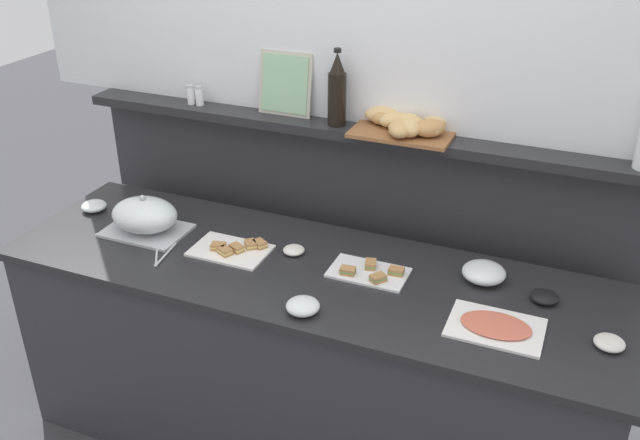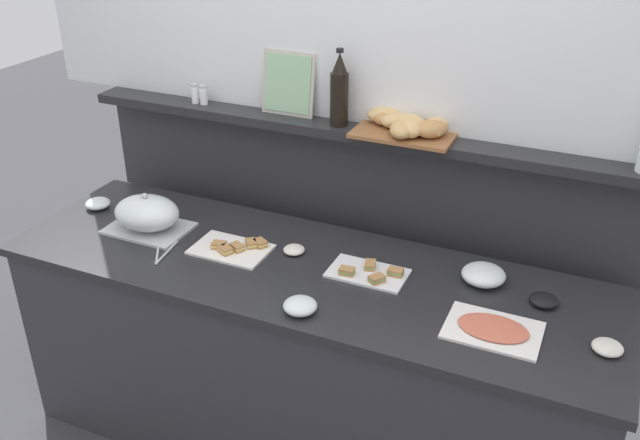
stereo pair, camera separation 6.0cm
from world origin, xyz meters
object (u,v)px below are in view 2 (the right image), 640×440
(glass_bowl_small, at_px, (98,204))
(framed_picture, at_px, (288,83))
(condiment_bowl_dark, at_px, (544,300))
(salt_shaker, at_px, (195,94))
(glass_bowl_large, at_px, (300,306))
(bread_basket, at_px, (409,125))
(pepper_shaker, at_px, (203,95))
(condiment_bowl_teal, at_px, (294,250))
(condiment_bowl_red, at_px, (608,347))
(glass_bowl_medium, at_px, (483,275))
(sandwich_platter_rear, at_px, (233,248))
(cold_cuts_platter, at_px, (493,329))
(serving_cloche, at_px, (147,214))
(serving_tongs, at_px, (162,253))
(wine_bottle_dark, at_px, (339,91))
(sandwich_platter_side, at_px, (369,273))

(glass_bowl_small, distance_m, framed_picture, 1.02)
(condiment_bowl_dark, relative_size, salt_shaker, 1.15)
(glass_bowl_large, xyz_separation_m, bread_basket, (0.13, 0.74, 0.44))
(pepper_shaker, bearing_deg, condiment_bowl_teal, -31.42)
(condiment_bowl_teal, relative_size, pepper_shaker, 0.99)
(glass_bowl_small, bearing_deg, glass_bowl_large, -16.73)
(glass_bowl_small, xyz_separation_m, framed_picture, (0.76, 0.42, 0.53))
(condiment_bowl_dark, bearing_deg, condiment_bowl_red, -40.22)
(glass_bowl_medium, xyz_separation_m, glass_bowl_small, (-1.71, -0.09, -0.01))
(glass_bowl_small, bearing_deg, salt_shaker, 51.15)
(glass_bowl_small, relative_size, condiment_bowl_red, 1.13)
(condiment_bowl_red, xyz_separation_m, bread_basket, (-0.86, 0.54, 0.44))
(sandwich_platter_rear, xyz_separation_m, glass_bowl_large, (0.43, -0.27, 0.01))
(glass_bowl_large, height_order, pepper_shaker, pepper_shaker)
(bread_basket, bearing_deg, cold_cuts_platter, -48.96)
(glass_bowl_large, bearing_deg, serving_cloche, 161.82)
(condiment_bowl_dark, xyz_separation_m, serving_tongs, (-1.44, -0.26, -0.01))
(sandwich_platter_rear, height_order, condiment_bowl_red, sandwich_platter_rear)
(sandwich_platter_rear, bearing_deg, wine_bottle_dark, 60.69)
(cold_cuts_platter, bearing_deg, glass_bowl_medium, 108.56)
(sandwich_platter_side, bearing_deg, glass_bowl_large, -112.94)
(condiment_bowl_red, distance_m, bread_basket, 1.10)
(sandwich_platter_rear, relative_size, cold_cuts_platter, 0.97)
(sandwich_platter_side, height_order, condiment_bowl_teal, sandwich_platter_side)
(sandwich_platter_rear, relative_size, glass_bowl_small, 2.77)
(glass_bowl_large, height_order, salt_shaker, salt_shaker)
(glass_bowl_small, relative_size, salt_shaker, 1.27)
(condiment_bowl_red, distance_m, condiment_bowl_teal, 1.19)
(cold_cuts_platter, bearing_deg, serving_tongs, -178.82)
(framed_picture, bearing_deg, serving_cloche, -130.56)
(framed_picture, bearing_deg, glass_bowl_large, -61.66)
(sandwich_platter_rear, relative_size, condiment_bowl_red, 3.11)
(sandwich_platter_side, height_order, glass_bowl_medium, glass_bowl_medium)
(serving_cloche, relative_size, salt_shaker, 3.91)
(serving_tongs, relative_size, framed_picture, 0.69)
(wine_bottle_dark, bearing_deg, serving_tongs, -129.98)
(glass_bowl_large, relative_size, glass_bowl_small, 1.08)
(serving_cloche, xyz_separation_m, glass_bowl_medium, (1.38, 0.17, -0.04))
(condiment_bowl_red, relative_size, bread_basket, 0.25)
(condiment_bowl_red, bearing_deg, bread_basket, 147.95)
(wine_bottle_dark, bearing_deg, pepper_shaker, 179.84)
(serving_tongs, height_order, bread_basket, bread_basket)
(pepper_shaker, height_order, framed_picture, framed_picture)
(condiment_bowl_red, relative_size, wine_bottle_dark, 0.31)
(pepper_shaker, distance_m, framed_picture, 0.42)
(serving_cloche, relative_size, glass_bowl_large, 2.85)
(pepper_shaker, bearing_deg, bread_basket, 0.20)
(glass_bowl_medium, height_order, serving_tongs, glass_bowl_medium)
(condiment_bowl_red, height_order, framed_picture, framed_picture)
(condiment_bowl_dark, xyz_separation_m, condiment_bowl_red, (0.22, -0.19, -0.00))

